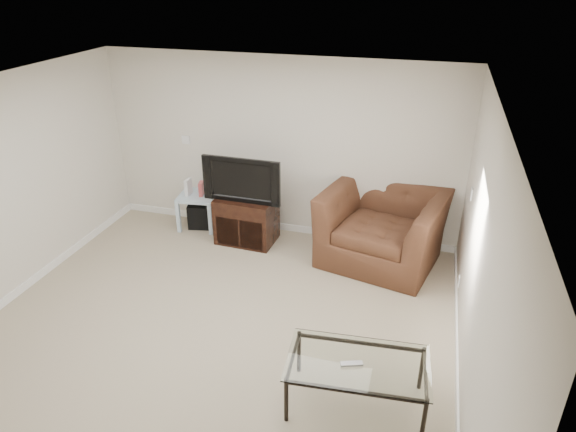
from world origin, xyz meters
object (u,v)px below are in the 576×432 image
(side_table, at_px, (199,210))
(coffee_table, at_px, (356,383))
(television, at_px, (244,178))
(recliner, at_px, (383,216))
(subwoofer, at_px, (202,214))
(tv_stand, at_px, (247,219))

(side_table, xyz_separation_m, coffee_table, (2.79, -2.80, -0.02))
(television, bearing_deg, coffee_table, -51.65)
(recliner, bearing_deg, subwoofer, -172.44)
(tv_stand, distance_m, subwoofer, 0.86)
(coffee_table, bearing_deg, television, 127.67)
(recliner, bearing_deg, coffee_table, -74.81)
(subwoofer, relative_size, coffee_table, 0.30)
(tv_stand, height_order, side_table, tv_stand)
(television, bearing_deg, side_table, 163.16)
(subwoofer, relative_size, recliner, 0.25)
(television, xyz_separation_m, side_table, (-0.83, 0.26, -0.71))
(subwoofer, bearing_deg, coffee_table, -45.65)
(television, height_order, coffee_table, television)
(recliner, xyz_separation_m, coffee_table, (0.10, -2.57, -0.40))
(tv_stand, height_order, television, television)
(side_table, distance_m, subwoofer, 0.08)
(subwoofer, distance_m, coffee_table, 3.95)
(side_table, xyz_separation_m, subwoofer, (0.03, 0.03, -0.07))
(tv_stand, xyz_separation_m, television, (-0.00, -0.03, 0.64))
(television, distance_m, subwoofer, 1.16)
(tv_stand, bearing_deg, coffee_table, -49.85)
(tv_stand, relative_size, side_table, 1.48)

